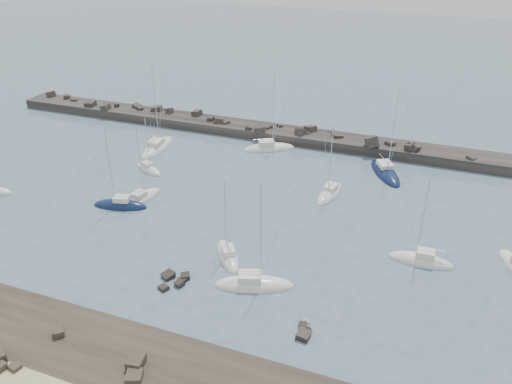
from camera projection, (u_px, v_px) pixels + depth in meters
ground at (231, 249)px, 64.32m from camera, size 400.00×400.00×0.00m
rock_shelf at (136, 377)px, 46.26m from camera, size 140.00×12.00×1.82m
rock_cluster_near at (174, 280)px, 58.73m from camera, size 3.60×4.22×1.33m
rock_cluster_far at (304, 332)px, 51.26m from camera, size 1.75×3.23×1.32m
breakwater at (271, 135)px, 97.77m from camera, size 115.00×7.03×5.41m
sailboat_1 at (158, 148)px, 92.64m from camera, size 3.83×10.87×16.86m
sailboat_2 at (120, 206)px, 73.86m from camera, size 8.49×4.30×13.06m
sailboat_3 at (141, 199)px, 75.63m from camera, size 3.80×8.05×12.24m
sailboat_4 at (269, 149)px, 92.39m from camera, size 9.88×7.35×15.21m
sailboat_5 at (228, 256)px, 62.76m from camera, size 6.15×7.18×11.75m
sailboat_6 at (330, 194)px, 77.05m from camera, size 3.86×8.34×12.73m
sailboat_7 at (254, 285)px, 57.78m from camera, size 9.69×5.72×14.64m
sailboat_8 at (385, 173)px, 83.42m from camera, size 7.78×10.71×16.39m
sailboat_9 at (421, 261)px, 61.83m from camera, size 7.92×2.51×12.77m
sailboat_13 at (149, 170)px, 84.61m from camera, size 6.66×4.41×10.30m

